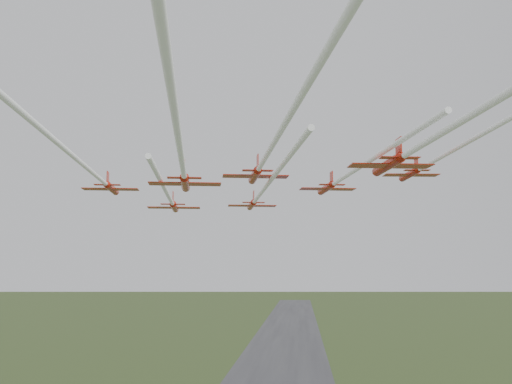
# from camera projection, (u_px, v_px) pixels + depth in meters

# --- Properties ---
(runway) EXTENTS (38.00, 900.00, 0.04)m
(runway) POSITION_uv_depth(u_px,v_px,m) (285.00, 348.00, 276.86)
(runway) COLOR #343436
(runway) RESTS_ON ground
(jet_lead) EXTENTS (15.13, 65.17, 2.72)m
(jet_lead) POSITION_uv_depth(u_px,v_px,m) (261.00, 193.00, 91.27)
(jet_lead) COLOR #B91D0B
(jet_row2_left) EXTENTS (11.34, 47.15, 2.52)m
(jet_row2_left) POSITION_uv_depth(u_px,v_px,m) (170.00, 199.00, 82.05)
(jet_row2_left) COLOR #B91D0B
(jet_row2_right) EXTENTS (13.10, 52.35, 2.72)m
(jet_row2_right) POSITION_uv_depth(u_px,v_px,m) (345.00, 177.00, 82.30)
(jet_row2_right) COLOR #B91D0B
(jet_row3_left) EXTENTS (11.65, 50.97, 2.34)m
(jet_row3_left) POSITION_uv_depth(u_px,v_px,m) (94.00, 174.00, 68.42)
(jet_row3_left) COLOR #B91D0B
(jet_row3_mid) EXTENTS (15.51, 66.84, 2.67)m
(jet_row3_mid) POSITION_uv_depth(u_px,v_px,m) (271.00, 147.00, 59.99)
(jet_row3_mid) COLOR #B91D0B
(jet_row3_right) EXTENTS (9.36, 52.83, 2.37)m
(jet_row3_right) POSITION_uv_depth(u_px,v_px,m) (441.00, 157.00, 70.29)
(jet_row3_right) COLOR #B91D0B
(jet_row4_left) EXTENTS (14.94, 63.92, 2.46)m
(jet_row4_left) POSITION_uv_depth(u_px,v_px,m) (180.00, 151.00, 48.11)
(jet_row4_left) COLOR #B91D0B
(jet_row4_right) EXTENTS (12.75, 56.51, 2.86)m
(jet_row4_right) POSITION_uv_depth(u_px,v_px,m) (431.00, 139.00, 53.28)
(jet_row4_right) COLOR #B91D0B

